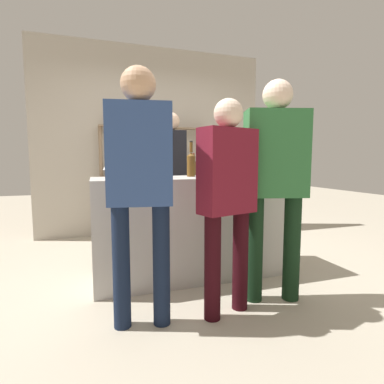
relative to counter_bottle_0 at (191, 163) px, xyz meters
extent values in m
plane|color=#B2A893|center=(-0.02, -0.08, -1.09)|extent=(16.00, 16.00, 0.00)
cube|color=#B7B2AD|center=(-0.02, -0.08, -0.61)|extent=(1.85, 0.63, 0.96)
cube|color=#B2A899|center=(-0.02, 1.84, 0.31)|extent=(3.45, 0.12, 2.80)
cylinder|color=#897056|center=(-0.81, 1.66, -0.28)|extent=(0.05, 0.05, 1.61)
cylinder|color=#897056|center=(0.78, 1.66, -0.28)|extent=(0.05, 0.05, 1.61)
cube|color=#897056|center=(-0.02, 1.66, 0.51)|extent=(1.63, 0.18, 0.02)
cube|color=#897056|center=(-0.02, 1.66, -0.20)|extent=(1.63, 0.18, 0.02)
cylinder|color=#0F1956|center=(-0.61, 1.66, -0.08)|extent=(0.08, 0.08, 0.23)
cone|color=#0F1956|center=(-0.61, 1.66, 0.05)|extent=(0.08, 0.08, 0.03)
cylinder|color=#0F1956|center=(-0.61, 1.66, 0.12)|extent=(0.03, 0.03, 0.10)
cylinder|color=#232328|center=(-0.61, 1.66, 0.17)|extent=(0.03, 0.03, 0.01)
cylinder|color=silver|center=(-0.41, 1.66, -0.08)|extent=(0.08, 0.08, 0.22)
cone|color=silver|center=(-0.41, 1.66, 0.05)|extent=(0.08, 0.08, 0.03)
cylinder|color=silver|center=(-0.41, 1.66, 0.11)|extent=(0.03, 0.03, 0.09)
cylinder|color=#232328|center=(-0.41, 1.66, 0.16)|extent=(0.03, 0.03, 0.01)
cylinder|color=silver|center=(-0.21, 1.66, -0.08)|extent=(0.07, 0.07, 0.23)
cone|color=silver|center=(-0.21, 1.66, 0.05)|extent=(0.07, 0.07, 0.03)
cylinder|color=silver|center=(-0.21, 1.66, 0.11)|extent=(0.03, 0.03, 0.08)
cylinder|color=black|center=(-0.21, 1.66, 0.15)|extent=(0.03, 0.03, 0.01)
cylinder|color=#0F1956|center=(-0.02, 1.66, -0.08)|extent=(0.08, 0.08, 0.22)
cone|color=#0F1956|center=(-0.02, 1.66, 0.05)|extent=(0.08, 0.08, 0.03)
cylinder|color=#0F1956|center=(-0.02, 1.66, 0.12)|extent=(0.03, 0.03, 0.10)
cylinder|color=maroon|center=(-0.02, 1.66, 0.17)|extent=(0.03, 0.03, 0.01)
cylinder|color=#0F1956|center=(0.18, 1.66, -0.08)|extent=(0.08, 0.08, 0.23)
cone|color=#0F1956|center=(0.18, 1.66, 0.06)|extent=(0.08, 0.08, 0.04)
cylinder|color=#0F1956|center=(0.18, 1.66, 0.12)|extent=(0.03, 0.03, 0.09)
cylinder|color=maroon|center=(0.18, 1.66, 0.17)|extent=(0.03, 0.03, 0.01)
cylinder|color=brown|center=(0.38, 1.66, -0.08)|extent=(0.08, 0.08, 0.22)
cone|color=brown|center=(0.38, 1.66, 0.05)|extent=(0.08, 0.08, 0.03)
cylinder|color=brown|center=(0.38, 1.66, 0.10)|extent=(0.03, 0.03, 0.08)
cylinder|color=gold|center=(0.38, 1.66, 0.15)|extent=(0.03, 0.03, 0.01)
cylinder|color=brown|center=(0.58, 1.66, -0.09)|extent=(0.07, 0.07, 0.20)
cone|color=brown|center=(0.58, 1.66, 0.02)|extent=(0.07, 0.07, 0.03)
cylinder|color=brown|center=(0.58, 1.66, 0.08)|extent=(0.03, 0.03, 0.09)
cylinder|color=maroon|center=(0.58, 1.66, 0.13)|extent=(0.03, 0.03, 0.01)
cylinder|color=brown|center=(0.00, 0.00, -0.03)|extent=(0.08, 0.08, 0.20)
cone|color=brown|center=(0.00, 0.00, 0.09)|extent=(0.08, 0.08, 0.04)
cylinder|color=brown|center=(0.00, 0.00, 0.16)|extent=(0.03, 0.03, 0.10)
cylinder|color=black|center=(0.00, 0.00, 0.21)|extent=(0.03, 0.03, 0.01)
cylinder|color=#0F1956|center=(0.02, -0.20, -0.01)|extent=(0.08, 0.08, 0.24)
cone|color=#0F1956|center=(0.02, -0.20, 0.12)|extent=(0.08, 0.08, 0.04)
cylinder|color=#0F1956|center=(0.02, -0.20, 0.19)|extent=(0.03, 0.03, 0.09)
cylinder|color=#232328|center=(0.02, -0.20, 0.24)|extent=(0.03, 0.03, 0.01)
cylinder|color=silver|center=(-0.38, -0.06, -0.03)|extent=(0.08, 0.08, 0.19)
cone|color=silver|center=(-0.38, -0.06, 0.08)|extent=(0.08, 0.08, 0.04)
cylinder|color=silver|center=(-0.38, -0.06, 0.13)|extent=(0.03, 0.03, 0.08)
cylinder|color=maroon|center=(-0.38, -0.06, 0.18)|extent=(0.03, 0.03, 0.01)
cylinder|color=#0F1956|center=(0.36, 0.00, -0.02)|extent=(0.08, 0.08, 0.22)
cone|color=#0F1956|center=(0.36, 0.00, 0.11)|extent=(0.08, 0.08, 0.03)
cylinder|color=#0F1956|center=(0.36, 0.00, 0.16)|extent=(0.03, 0.03, 0.07)
cylinder|color=gold|center=(0.36, 0.00, 0.20)|extent=(0.03, 0.03, 0.01)
cylinder|color=brown|center=(0.19, -0.10, -0.03)|extent=(0.07, 0.07, 0.19)
cone|color=brown|center=(0.19, -0.10, 0.08)|extent=(0.07, 0.07, 0.03)
cylinder|color=brown|center=(0.19, -0.10, 0.15)|extent=(0.03, 0.03, 0.10)
cylinder|color=#232328|center=(0.19, -0.10, 0.20)|extent=(0.03, 0.03, 0.01)
cylinder|color=silver|center=(-0.79, -0.07, -0.13)|extent=(0.06, 0.06, 0.00)
cylinder|color=silver|center=(-0.79, -0.07, -0.09)|extent=(0.01, 0.01, 0.07)
cone|color=silver|center=(-0.79, -0.07, -0.02)|extent=(0.09, 0.09, 0.07)
cylinder|color=#B2B2B7|center=(0.51, -0.21, -0.03)|extent=(0.21, 0.21, 0.20)
cylinder|color=#B2B2B7|center=(0.51, -0.21, 0.07)|extent=(0.23, 0.23, 0.01)
cylinder|color=#121C33|center=(-0.49, -0.87, -0.68)|extent=(0.12, 0.12, 0.83)
cylinder|color=#121C33|center=(-0.75, -0.82, -0.68)|extent=(0.12, 0.12, 0.83)
cube|color=navy|center=(-0.62, -0.85, 0.07)|extent=(0.44, 0.25, 0.65)
sphere|color=tan|center=(-0.62, -0.85, 0.51)|extent=(0.22, 0.22, 0.22)
cylinder|color=black|center=(-0.11, 0.90, -0.67)|extent=(0.11, 0.11, 0.83)
cylinder|color=black|center=(0.14, 0.83, -0.67)|extent=(0.11, 0.11, 0.83)
cube|color=black|center=(0.02, 0.87, 0.07)|extent=(0.43, 0.28, 0.66)
sphere|color=#DBB293|center=(0.02, 0.87, 0.51)|extent=(0.22, 0.22, 0.22)
cylinder|color=black|center=(0.12, -0.84, -0.72)|extent=(0.12, 0.12, 0.75)
cylinder|color=black|center=(-0.14, -0.92, -0.72)|extent=(0.12, 0.12, 0.75)
cube|color=maroon|center=(-0.01, -0.88, -0.05)|extent=(0.45, 0.29, 0.59)
sphere|color=beige|center=(-0.01, -0.88, 0.35)|extent=(0.20, 0.20, 0.20)
cylinder|color=black|center=(0.58, -0.83, -0.67)|extent=(0.13, 0.13, 0.84)
cylinder|color=black|center=(0.29, -0.75, -0.67)|extent=(0.13, 0.13, 0.84)
cube|color=#2D6B38|center=(0.43, -0.79, 0.08)|extent=(0.51, 0.32, 0.66)
sphere|color=beige|center=(0.43, -0.79, 0.52)|extent=(0.23, 0.23, 0.23)
camera|label=1|loc=(-0.90, -2.79, 0.03)|focal=28.00mm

